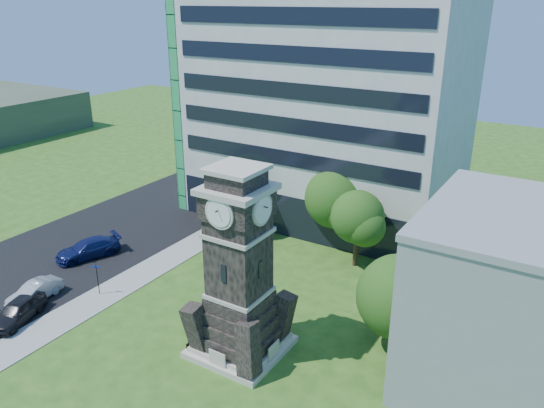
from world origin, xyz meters
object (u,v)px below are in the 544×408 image
Objects in this scene: clock_tower at (239,277)px; car_street_north at (88,249)px; car_street_south at (18,311)px; street_sign at (97,276)px; car_street_mid at (35,292)px; park_bench at (199,349)px; car_east_lot at (429,390)px.

car_street_north is at bearing 168.88° from clock_tower.
street_sign is (2.02, 5.36, 0.79)m from car_street_south.
car_street_south is 5.78m from street_sign.
park_bench is at bearing 2.24° from car_street_mid.
car_street_mid reaches higher than park_bench.
park_bench is (-1.91, -1.88, -4.83)m from clock_tower.
car_street_north reaches higher than car_street_south.
car_street_south reaches higher than park_bench.
street_sign is (-11.06, 1.73, 1.11)m from park_bench.
clock_tower reaches higher than car_street_mid.
street_sign is at bearing -179.35° from clock_tower.
car_street_north is at bearing 126.51° from street_sign.
park_bench is at bearing 3.21° from car_street_north.
clock_tower is at bearing 96.68° from car_east_lot.
street_sign is (3.39, 3.05, 0.88)m from car_street_mid.
car_street_north is 30.21m from car_east_lot.
park_bench is (13.08, 3.63, -0.32)m from car_street_south.
car_street_south is at bearing -130.25° from street_sign.
clock_tower is 12.55m from car_east_lot.
street_sign is at bearing 38.97° from car_street_mid.
car_east_lot is at bearing 7.20° from car_street_mid.
clock_tower is 16.59m from car_street_south.
car_street_north is at bearing 84.25° from car_east_lot.
car_street_mid is at bearing 103.42° from car_street_south.
clock_tower is 5.52m from park_bench.
car_street_north is 1.16× the size of car_east_lot.
car_street_mid is 2.52× the size of park_bench.
car_street_north reaches higher than park_bench.
street_sign reaches higher than car_street_south.
car_east_lot reaches higher than park_bench.
car_street_north is 2.18× the size of street_sign.
clock_tower is 2.25× the size of car_street_north.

